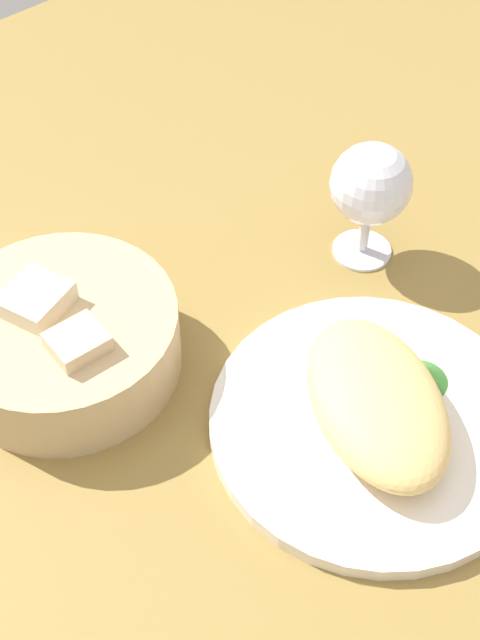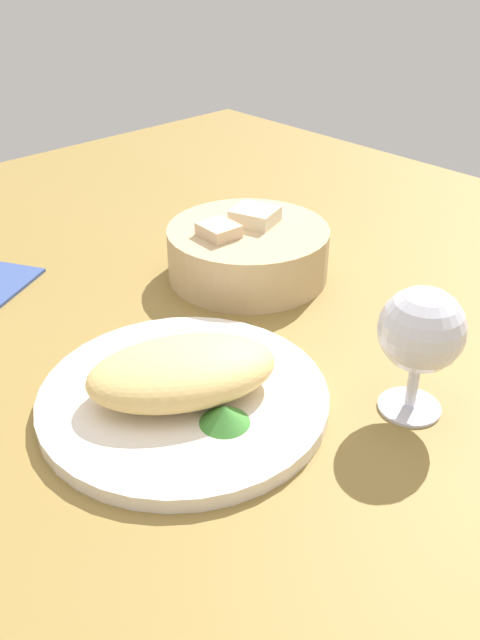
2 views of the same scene
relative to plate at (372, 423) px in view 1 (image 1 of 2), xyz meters
The scene contains 6 objects.
ground_plane 6.46cm from the plate, 53.05° to the left, with size 140.00×140.00×2.00cm, color olive.
plate is the anchor object (origin of this frame).
omelette 2.94cm from the plate, 135.00° to the right, with size 16.83×10.00×4.47cm, color #E9C273.
lettuce_garnish 5.87cm from the plate, 91.30° to the right, with size 4.34×4.34×1.74cm, color #3D8632.
bread_basket 26.11cm from the plate, 33.50° to the left, with size 19.26×19.26×7.93cm.
wine_glass_near 21.48cm from the plate, 44.75° to the right, with size 7.43×7.43×12.03cm.
Camera 1 is at (-26.56, 29.54, 58.58)cm, focal length 49.38 mm.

